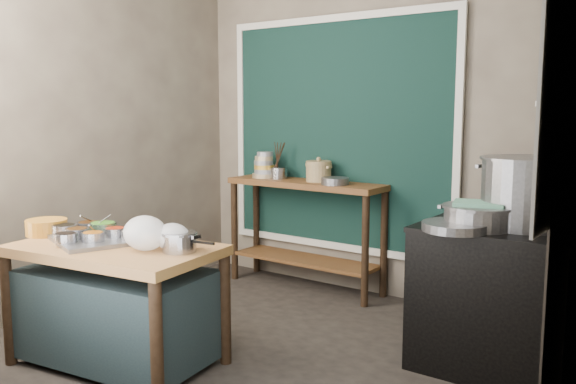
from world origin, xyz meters
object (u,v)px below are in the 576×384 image
Objects in this scene: prep_table at (117,305)px; saucepan at (179,242)px; condiment_tray at (90,240)px; back_counter at (305,235)px; yellow_basin at (47,227)px; utensil_cup at (278,173)px; stock_pot at (525,192)px; steamer at (478,217)px; stove_block at (497,301)px; ceramic_crock at (319,172)px.

saucepan is (0.44, 0.12, 0.43)m from prep_table.
saucepan is (0.65, 0.14, 0.05)m from condiment_tray.
yellow_basin is at bearing -106.89° from back_counter.
stock_pot reaches higher than utensil_cup.
prep_table is at bearing -147.15° from steamer.
stove_block is 3.87× the size of ceramic_crock.
condiment_tray is 0.67m from saucepan.
back_counter is 6.84× the size of saucepan.
condiment_tray is 2.65m from stock_pot.
steamer is at bearing 24.90° from prep_table.
condiment_tray is at bearing -99.20° from ceramic_crock.
condiment_tray is 2.41× the size of ceramic_crock.
stock_pot reaches higher than yellow_basin.
prep_table is 2.24m from steamer.
saucepan is 1.74m from steamer.
ceramic_crock reaches higher than saucepan.
yellow_basin reaches higher than prep_table.
back_counter reaches higher than condiment_tray.
stock_pot is at bearing 28.31° from yellow_basin.
saucepan is at bearing -77.48° from back_counter.
back_counter is at bearing -161.75° from ceramic_crock.
condiment_tray reaches higher than prep_table.
steamer reaches higher than back_counter.
saucepan is at bearing -69.26° from utensil_cup.
yellow_basin is (-0.62, -0.06, 0.43)m from prep_table.
saucepan is (-1.48, -1.18, 0.38)m from stove_block.
utensil_cup is 2.28m from steamer.
stove_block is 0.55m from steamer.
steamer is at bearing -136.54° from stock_pot.
condiment_tray is 1.06× the size of stock_pot.
yellow_basin is 2.74m from steamer.
condiment_tray is at bearing -148.23° from stove_block.
stove_block is 2.39m from utensil_cup.
saucepan is 1.98m from ceramic_crock.
yellow_basin is at bearing 179.70° from saucepan.
yellow_basin is 1.24× the size of saucepan.
steamer is at bearing -127.04° from stove_block.
condiment_tray is 2.13m from ceramic_crock.
back_counter is 2.20m from yellow_basin.
steamer is at bearing -25.37° from back_counter.
prep_table is at bearing -93.42° from ceramic_crock.
stock_pot is (2.24, 1.38, 0.32)m from condiment_tray.
saucepan is at bearing 12.05° from condiment_tray.
condiment_tray is 3.34× the size of utensil_cup.
yellow_basin is 2.26m from ceramic_crock.
ceramic_crock is (0.12, 2.07, 0.65)m from prep_table.
utensil_cup is at bearing 90.11° from prep_table.
steamer reaches higher than prep_table.
utensil_cup is at bearing 92.07° from condiment_tray.
prep_table is 5.37× the size of ceramic_crock.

